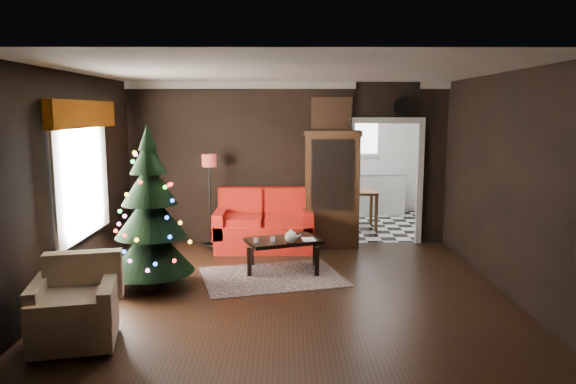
{
  "coord_description": "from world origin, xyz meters",
  "views": [
    {
      "loc": [
        -0.02,
        -6.76,
        2.31
      ],
      "look_at": [
        0.0,
        0.9,
        1.15
      ],
      "focal_mm": 33.43,
      "sensor_mm": 36.0,
      "label": 1
    }
  ],
  "objects_px": {
    "floor_lamp": "(210,200)",
    "wall_clock": "(402,107)",
    "kitchen_table": "(358,209)",
    "loveseat": "(264,220)",
    "coffee_table": "(283,255)",
    "curio_cabinet": "(332,192)",
    "teapot": "(291,237)",
    "christmas_tree": "(150,210)",
    "armchair": "(74,301)"
  },
  "relations": [
    {
      "from": "floor_lamp",
      "to": "armchair",
      "type": "xyz_separation_m",
      "value": [
        -0.82,
        -3.78,
        -0.37
      ]
    },
    {
      "from": "loveseat",
      "to": "coffee_table",
      "type": "relative_size",
      "value": 1.65
    },
    {
      "from": "wall_clock",
      "to": "curio_cabinet",
      "type": "bearing_deg",
      "value": -171.47
    },
    {
      "from": "floor_lamp",
      "to": "kitchen_table",
      "type": "bearing_deg",
      "value": 30.91
    },
    {
      "from": "curio_cabinet",
      "to": "kitchen_table",
      "type": "height_order",
      "value": "curio_cabinet"
    },
    {
      "from": "wall_clock",
      "to": "kitchen_table",
      "type": "height_order",
      "value": "wall_clock"
    },
    {
      "from": "christmas_tree",
      "to": "armchair",
      "type": "bearing_deg",
      "value": -101.2
    },
    {
      "from": "curio_cabinet",
      "to": "wall_clock",
      "type": "xyz_separation_m",
      "value": [
        1.2,
        0.18,
        1.43
      ]
    },
    {
      "from": "teapot",
      "to": "kitchen_table",
      "type": "height_order",
      "value": "kitchen_table"
    },
    {
      "from": "floor_lamp",
      "to": "teapot",
      "type": "distance_m",
      "value": 2.04
    },
    {
      "from": "christmas_tree",
      "to": "coffee_table",
      "type": "bearing_deg",
      "value": 24.56
    },
    {
      "from": "curio_cabinet",
      "to": "coffee_table",
      "type": "bearing_deg",
      "value": -119.28
    },
    {
      "from": "loveseat",
      "to": "wall_clock",
      "type": "height_order",
      "value": "wall_clock"
    },
    {
      "from": "armchair",
      "to": "loveseat",
      "type": "bearing_deg",
      "value": 52.9
    },
    {
      "from": "loveseat",
      "to": "floor_lamp",
      "type": "relative_size",
      "value": 1.1
    },
    {
      "from": "loveseat",
      "to": "floor_lamp",
      "type": "xyz_separation_m",
      "value": [
        -0.9,
        0.03,
        0.33
      ]
    },
    {
      "from": "armchair",
      "to": "wall_clock",
      "type": "relative_size",
      "value": 2.6
    },
    {
      "from": "loveseat",
      "to": "coffee_table",
      "type": "xyz_separation_m",
      "value": [
        0.33,
        -1.24,
        -0.26
      ]
    },
    {
      "from": "teapot",
      "to": "kitchen_table",
      "type": "xyz_separation_m",
      "value": [
        1.36,
        3.14,
        -0.19
      ]
    },
    {
      "from": "curio_cabinet",
      "to": "christmas_tree",
      "type": "distance_m",
      "value": 3.38
    },
    {
      "from": "wall_clock",
      "to": "christmas_tree",
      "type": "bearing_deg",
      "value": -146.99
    },
    {
      "from": "armchair",
      "to": "floor_lamp",
      "type": "bearing_deg",
      "value": 65.33
    },
    {
      "from": "christmas_tree",
      "to": "kitchen_table",
      "type": "height_order",
      "value": "christmas_tree"
    },
    {
      "from": "loveseat",
      "to": "coffee_table",
      "type": "bearing_deg",
      "value": -75.07
    },
    {
      "from": "floor_lamp",
      "to": "kitchen_table",
      "type": "distance_m",
      "value": 3.18
    },
    {
      "from": "loveseat",
      "to": "armchair",
      "type": "relative_size",
      "value": 2.04
    },
    {
      "from": "wall_clock",
      "to": "kitchen_table",
      "type": "xyz_separation_m",
      "value": [
        -0.55,
        1.25,
        -2.0
      ]
    },
    {
      "from": "teapot",
      "to": "wall_clock",
      "type": "bearing_deg",
      "value": 44.64
    },
    {
      "from": "teapot",
      "to": "wall_clock",
      "type": "distance_m",
      "value": 3.24
    },
    {
      "from": "armchair",
      "to": "teapot",
      "type": "relative_size",
      "value": 4.22
    },
    {
      "from": "teapot",
      "to": "kitchen_table",
      "type": "relative_size",
      "value": 0.26
    },
    {
      "from": "floor_lamp",
      "to": "wall_clock",
      "type": "height_order",
      "value": "wall_clock"
    },
    {
      "from": "floor_lamp",
      "to": "teapot",
      "type": "bearing_deg",
      "value": -48.63
    },
    {
      "from": "loveseat",
      "to": "kitchen_table",
      "type": "xyz_separation_m",
      "value": [
        1.8,
        1.65,
        -0.12
      ]
    },
    {
      "from": "curio_cabinet",
      "to": "floor_lamp",
      "type": "height_order",
      "value": "curio_cabinet"
    },
    {
      "from": "teapot",
      "to": "christmas_tree",
      "type": "bearing_deg",
      "value": -163.63
    },
    {
      "from": "floor_lamp",
      "to": "wall_clock",
      "type": "bearing_deg",
      "value": 6.44
    },
    {
      "from": "kitchen_table",
      "to": "armchair",
      "type": "bearing_deg",
      "value": -123.09
    },
    {
      "from": "teapot",
      "to": "coffee_table",
      "type": "bearing_deg",
      "value": 113.48
    },
    {
      "from": "coffee_table",
      "to": "teapot",
      "type": "xyz_separation_m",
      "value": [
        0.11,
        -0.25,
        0.32
      ]
    },
    {
      "from": "curio_cabinet",
      "to": "wall_clock",
      "type": "relative_size",
      "value": 5.94
    },
    {
      "from": "loveseat",
      "to": "christmas_tree",
      "type": "relative_size",
      "value": 0.82
    },
    {
      "from": "christmas_tree",
      "to": "wall_clock",
      "type": "distance_m",
      "value": 4.64
    },
    {
      "from": "curio_cabinet",
      "to": "christmas_tree",
      "type": "bearing_deg",
      "value": -138.43
    },
    {
      "from": "loveseat",
      "to": "floor_lamp",
      "type": "bearing_deg",
      "value": 177.92
    },
    {
      "from": "curio_cabinet",
      "to": "teapot",
      "type": "height_order",
      "value": "curio_cabinet"
    },
    {
      "from": "floor_lamp",
      "to": "curio_cabinet",
      "type": "bearing_deg",
      "value": 5.22
    },
    {
      "from": "coffee_table",
      "to": "wall_clock",
      "type": "height_order",
      "value": "wall_clock"
    },
    {
      "from": "curio_cabinet",
      "to": "wall_clock",
      "type": "height_order",
      "value": "wall_clock"
    },
    {
      "from": "floor_lamp",
      "to": "coffee_table",
      "type": "xyz_separation_m",
      "value": [
        1.23,
        -1.27,
        -0.59
      ]
    }
  ]
}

